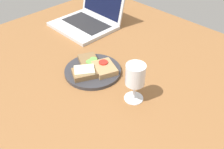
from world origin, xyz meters
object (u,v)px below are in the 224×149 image
wine_glass (135,76)px  sandwich_with_tomato (104,68)px  sandwich_with_cucumber (89,61)px  sandwich_with_cheese (85,72)px  laptop (88,19)px  plate (93,71)px

wine_glass → sandwich_with_tomato: bearing=171.4°
sandwich_with_tomato → sandwich_with_cucumber: (-8.19, -1.23, -0.21)cm
sandwich_with_cheese → laptop: 46.26cm
plate → laptop: laptop is taller
sandwich_with_cucumber → wine_glass: size_ratio=0.85×
wine_glass → laptop: bearing=155.0°
sandwich_with_tomato → wine_glass: bearing=-8.6°
wine_glass → laptop: 61.92cm
plate → sandwich_with_cucumber: bearing=157.5°
wine_glass → sandwich_with_cucumber: bearing=176.6°
sandwich_with_tomato → plate: bearing=-141.1°
sandwich_with_cucumber → wine_glass: bearing=-3.4°
sandwich_with_cheese → sandwich_with_cucumber: sandwich_with_cheese is taller
sandwich_with_cheese → plate: bearing=98.1°
sandwich_with_tomato → wine_glass: 20.24cm
plate → sandwich_with_cheese: 5.37cm
plate → sandwich_with_cheese: size_ratio=2.03×
wine_glass → laptop: (-55.76, 26.03, -6.88)cm
sandwich_with_cheese → sandwich_with_tomato: bearing=68.6°
sandwich_with_tomato → wine_glass: size_ratio=0.83×
plate → laptop: bearing=141.9°
wine_glass → plate: bearing=-179.3°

